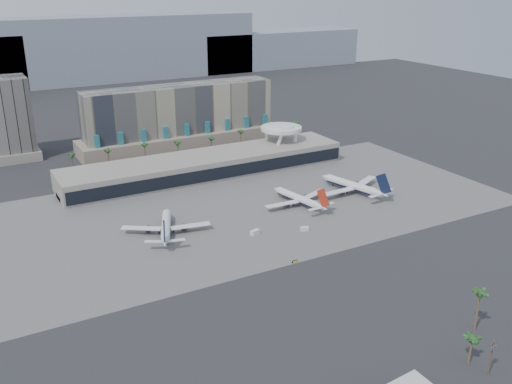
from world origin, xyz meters
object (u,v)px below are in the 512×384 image
airliner_right (353,186)px  service_vehicle_b (305,229)px  airliner_left (166,226)px  taxiway_sign (295,261)px  airliner_centre (299,198)px  service_vehicle_a (255,232)px  utility_pole (492,355)px

airliner_right → service_vehicle_b: 58.15m
airliner_left → taxiway_sign: airliner_left is taller
airliner_centre → airliner_right: size_ratio=0.89×
airliner_right → service_vehicle_a: (-72.28, -21.81, -2.93)m
airliner_left → service_vehicle_b: (57.04, -27.60, -2.72)m
service_vehicle_a → taxiway_sign: service_vehicle_a is taller
utility_pole → airliner_left: size_ratio=0.30×
utility_pole → airliner_left: (-48.15, 138.93, -3.49)m
airliner_left → airliner_centre: airliner_left is taller
airliner_left → airliner_right: size_ratio=0.88×
utility_pole → service_vehicle_a: (-13.14, 118.64, -6.04)m
airliner_centre → service_vehicle_a: bearing=-160.7°
taxiway_sign → airliner_left: bearing=120.2°
airliner_right → taxiway_sign: airliner_right is taller
airliner_centre → service_vehicle_a: size_ratio=9.01×
airliner_centre → taxiway_sign: airliner_centre is taller
utility_pole → service_vehicle_b: size_ratio=3.31×
airliner_left → service_vehicle_b: bearing=-4.1°
airliner_centre → service_vehicle_a: airliner_centre is taller
airliner_left → service_vehicle_b: airliner_left is taller
utility_pole → airliner_centre: size_ratio=0.30×
airliner_centre → taxiway_sign: size_ratio=16.98×
airliner_right → taxiway_sign: size_ratio=19.07×
service_vehicle_a → taxiway_sign: (1.12, -31.71, -0.57)m
airliner_left → taxiway_sign: size_ratio=16.69×
airliner_right → utility_pole: bearing=-126.9°
service_vehicle_b → airliner_right: bearing=43.0°
utility_pole → airliner_right: bearing=67.2°
service_vehicle_b → utility_pole: bearing=-81.6°
airliner_centre → taxiway_sign: bearing=-134.4°
airliner_left → service_vehicle_a: bearing=-8.4°
utility_pole → airliner_centre: bearing=80.3°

